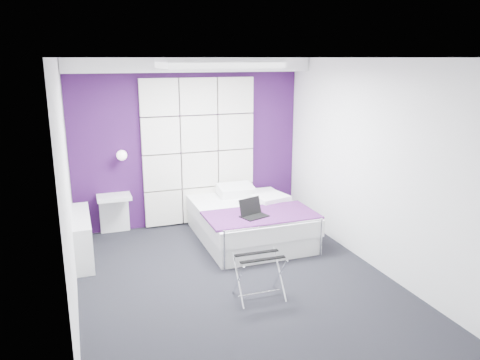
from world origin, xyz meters
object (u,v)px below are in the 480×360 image
(luggage_rack, at_px, (259,277))
(laptop, at_px, (253,212))
(bed, at_px, (249,221))
(nightstand, at_px, (114,197))
(radiator, at_px, (83,237))
(wall_lamp, at_px, (122,155))

(luggage_rack, height_order, laptop, laptop)
(laptop, bearing_deg, luggage_rack, -126.55)
(bed, height_order, nightstand, bed)
(radiator, xyz_separation_m, bed, (2.33, -0.08, -0.03))
(nightstand, bearing_deg, luggage_rack, -62.20)
(bed, xyz_separation_m, luggage_rack, (-0.53, -1.70, -0.02))
(wall_lamp, bearing_deg, luggage_rack, -65.37)
(bed, bearing_deg, laptop, -104.81)
(nightstand, height_order, laptop, laptop)
(luggage_rack, bearing_deg, bed, 74.23)
(wall_lamp, bearing_deg, laptop, -40.09)
(bed, distance_m, luggage_rack, 1.78)
(wall_lamp, height_order, luggage_rack, wall_lamp)
(bed, relative_size, nightstand, 3.75)
(bed, height_order, luggage_rack, bed)
(bed, xyz_separation_m, laptop, (-0.13, -0.48, 0.30))
(wall_lamp, relative_size, radiator, 0.12)
(wall_lamp, distance_m, bed, 2.11)
(wall_lamp, distance_m, nightstand, 0.64)
(laptop, bearing_deg, radiator, 147.32)
(luggage_rack, bearing_deg, laptop, 73.32)
(wall_lamp, bearing_deg, bed, -26.42)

